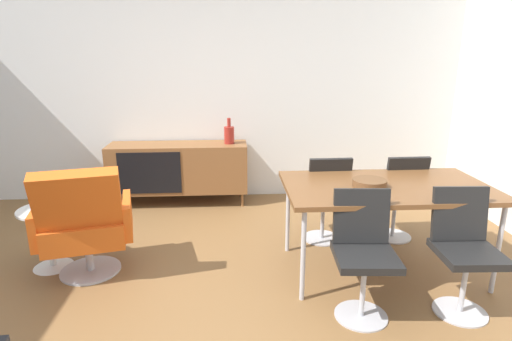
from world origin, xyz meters
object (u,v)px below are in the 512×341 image
Objects in this scene: fruit_bowl at (44,204)px; dining_chair_back_right at (399,193)px; dining_chair_front_left at (363,250)px; lounge_chair_red at (84,222)px; dining_table at (386,190)px; sideboard at (179,167)px; side_table_round at (49,231)px; wooden_bowl_on_table at (369,183)px; dining_chair_back_left at (325,195)px; dining_chair_front_right at (464,247)px; vase_cobalt at (229,134)px.

dining_chair_back_right is at bearing 6.13° from fruit_bowl.
lounge_chair_red reaches higher than dining_chair_front_left.
sideboard is at bearing 136.75° from dining_table.
lounge_chair_red reaches higher than side_table_round.
wooden_bowl_on_table is 0.30× the size of dining_chair_back_right.
wooden_bowl_on_table is 0.30× the size of dining_chair_back_left.
dining_chair_front_left is 2.12m from lounge_chair_red.
dining_chair_front_left and dining_chair_back_left have the same top height.
dining_chair_front_left is 2.52m from side_table_round.
lounge_chair_red reaches higher than fruit_bowl.
dining_chair_front_right is at bearing -14.30° from fruit_bowl.
lounge_chair_red reaches higher than dining_chair_back_left.
vase_cobalt is 0.19× the size of dining_table.
side_table_round is at bearing -173.86° from dining_chair_back_right.
lounge_chair_red is 4.73× the size of fruit_bowl.
dining_chair_back_left is at bearing 90.15° from dining_chair_front_left.
sideboard is 1.00× the size of dining_table.
lounge_chair_red is at bearing -124.50° from vase_cobalt.
dining_chair_front_right is 1.32m from dining_chair_back_left.
dining_chair_front_left is at bearing -89.85° from dining_chair_back_left.
fruit_bowl is (-2.73, 0.23, -0.14)m from dining_table.
dining_chair_back_right reaches higher than dining_table.
lounge_chair_red is (-2.73, 0.62, -0.00)m from dining_chair_front_right.
lounge_chair_red reaches higher than dining_table.
lounge_chair_red is 1.82× the size of side_table_round.
dining_chair_back_right is (0.70, -0.00, 0.00)m from dining_chair_back_left.
dining_chair_front_right reaches higher than fruit_bowl.
dining_chair_back_left is 2.41m from side_table_round.
dining_chair_back_left is (0.88, -1.17, -0.36)m from vase_cobalt.
lounge_chair_red is at bearing -169.65° from dining_chair_back_right.
dining_chair_back_right reaches higher than fruit_bowl.
dining_chair_back_left is at bearing -52.91° from vase_cobalt.
wooden_bowl_on_table is 2.63m from side_table_round.
dining_chair_back_left is 0.90× the size of lounge_chair_red.
vase_cobalt is 0.57× the size of side_table_round.
vase_cobalt reaches higher than lounge_chair_red.
sideboard is 1.87× the size of dining_chair_front_right.
vase_cobalt is 2.13m from dining_table.
vase_cobalt is 1.51m from dining_chair_back_left.
dining_table is 0.70m from dining_chair_front_left.
fruit_bowl is at bearing 165.70° from dining_chair_front_right.
dining_chair_back_right is 3.10m from side_table_round.
side_table_round is at bearing -134.98° from vase_cobalt.
dining_chair_front_right is (1.58, -2.29, -0.36)m from vase_cobalt.
dining_chair_front_left is 4.28× the size of fruit_bowl.
vase_cobalt is at bearing 55.50° from lounge_chair_red.
dining_table is 1.69× the size of lounge_chair_red.
lounge_chair_red is at bearing 167.22° from dining_chair_front_right.
side_table_round is (-2.73, 0.23, -0.38)m from dining_table.
sideboard is 1.87× the size of dining_chair_back_right.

